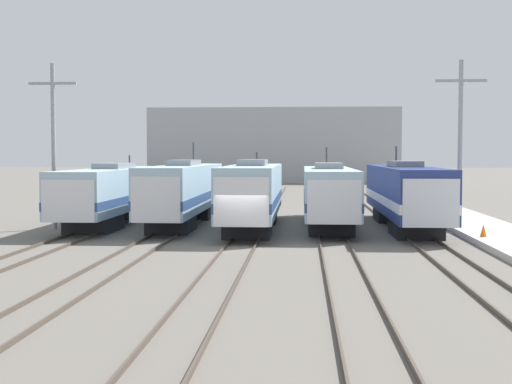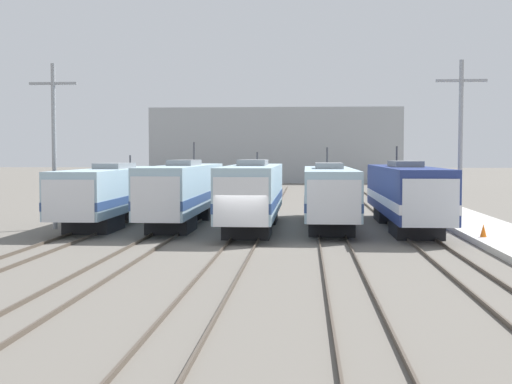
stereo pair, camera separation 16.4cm
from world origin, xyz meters
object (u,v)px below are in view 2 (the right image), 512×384
object	(u,v)px
catenary_tower_left	(54,141)
catenary_tower_right	(461,140)
locomotive_center	(253,194)
locomotive_center_right	(329,194)
locomotive_center_left	(183,191)
locomotive_far_right	(406,194)
locomotive_far_left	(113,193)
traffic_cone	(483,230)

from	to	relation	value
catenary_tower_left	catenary_tower_right	xyz separation A→B (m)	(23.82, 0.00, 0.00)
locomotive_center	locomotive_center_right	world-z (taller)	locomotive_center_right
catenary_tower_left	locomotive_center_left	bearing A→B (deg)	21.29
locomotive_far_right	catenary_tower_right	distance (m)	4.54
locomotive_far_right	catenary_tower_left	bearing A→B (deg)	-175.88
catenary_tower_right	locomotive_far_left	bearing A→B (deg)	172.09
locomotive_far_left	catenary_tower_left	world-z (taller)	catenary_tower_left
locomotive_far_left	locomotive_center_left	world-z (taller)	locomotive_center_left
locomotive_center_right	catenary_tower_left	bearing A→B (deg)	-172.30
locomotive_center	locomotive_far_right	xyz separation A→B (m)	(9.11, 1.15, -0.04)
locomotive_center	catenary_tower_left	size ratio (longest dim) A/B	1.66
locomotive_center_right	catenary_tower_left	distance (m)	16.86
locomotive_center	catenary_tower_left	world-z (taller)	catenary_tower_left
locomotive_far_right	traffic_cone	xyz separation A→B (m)	(2.95, -6.73, -1.45)
catenary_tower_left	catenary_tower_right	size ratio (longest dim) A/B	1.00
locomotive_center_right	locomotive_far_left	bearing A→B (deg)	177.01
traffic_cone	locomotive_center	bearing A→B (deg)	155.18
locomotive_center	catenary_tower_left	xyz separation A→B (m)	(-11.84, -0.36, 3.15)
locomotive_center_left	catenary_tower_right	size ratio (longest dim) A/B	1.80
catenary_tower_left	catenary_tower_right	world-z (taller)	same
catenary_tower_right	traffic_cone	xyz separation A→B (m)	(0.08, -5.22, -4.64)
locomotive_far_left	traffic_cone	xyz separation A→B (m)	(21.17, -8.15, -1.37)
locomotive_far_right	traffic_cone	world-z (taller)	locomotive_far_right
locomotive_center_left	locomotive_far_right	world-z (taller)	locomotive_center_left
locomotive_far_left	catenary_tower_right	distance (m)	21.54
locomotive_center_right	locomotive_far_right	xyz separation A→B (m)	(4.56, -0.71, 0.06)
locomotive_far_left	catenary_tower_right	bearing A→B (deg)	-7.91
locomotive_far_left	locomotive_center	xyz separation A→B (m)	(9.11, -2.57, 0.12)
locomotive_far_left	traffic_cone	world-z (taller)	locomotive_far_left
locomotive_center	locomotive_center_right	distance (m)	4.92
locomotive_far_left	locomotive_far_right	size ratio (longest dim) A/B	1.01
locomotive_far_right	locomotive_center_left	bearing A→B (deg)	174.45
locomotive_center_left	locomotive_center_right	xyz separation A→B (m)	(9.11, -0.62, -0.08)
locomotive_far_right	catenary_tower_left	xyz separation A→B (m)	(-20.95, -1.51, 3.19)
traffic_cone	locomotive_far_left	bearing A→B (deg)	158.94
locomotive_far_right	locomotive_center_right	bearing A→B (deg)	171.19
locomotive_center	traffic_cone	size ratio (longest dim) A/B	24.61
locomotive_center	locomotive_far_right	bearing A→B (deg)	7.20
locomotive_far_right	catenary_tower_left	distance (m)	21.25
locomotive_center_right	locomotive_center	bearing A→B (deg)	-157.82
locomotive_center_left	catenary_tower_left	world-z (taller)	catenary_tower_left
catenary_tower_left	traffic_cone	xyz separation A→B (m)	(23.90, -5.22, -4.64)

